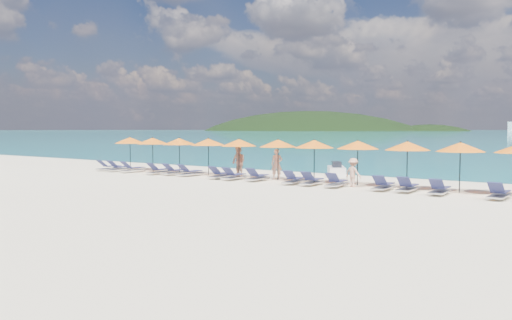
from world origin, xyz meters
The scene contains 33 objects.
ground centered at (0.00, 0.00, 0.00)m, with size 1400.00×1400.00×0.00m, color beige.
headland_main centered at (-300.00, 540.00, -38.00)m, with size 374.00×242.00×126.50m.
headland_small centered at (-150.00, 560.00, -35.00)m, with size 162.00×126.00×85.50m.
jetski centered at (1.90, 8.52, 0.36)m, with size 2.02×2.57×0.87m.
beachgoer_a centered at (-0.09, 5.13, 0.85)m, with size 0.62×0.41×1.70m, color tan.
beachgoer_b centered at (-2.62, 4.97, 0.89)m, with size 0.87×0.50×1.78m, color tan.
beachgoer_c centered at (4.87, 4.23, 0.70)m, with size 0.91×0.42×1.41m, color tan.
umbrella_0 centered at (-11.98, 4.99, 2.02)m, with size 2.10×2.10×2.28m.
umbrella_1 centered at (-9.59, 4.83, 2.02)m, with size 2.10×2.10×2.28m.
umbrella_2 centered at (-7.22, 4.86, 2.02)m, with size 2.10×2.10×2.28m.
umbrella_3 centered at (-4.85, 4.90, 2.02)m, with size 2.10×2.10×2.28m.
umbrella_4 centered at (-2.46, 4.81, 2.02)m, with size 2.10×2.10×2.28m.
umbrella_5 centered at (0.10, 4.96, 2.02)m, with size 2.10×2.10×2.28m.
umbrella_6 centered at (2.33, 5.00, 2.02)m, with size 2.10×2.10×2.28m.
umbrella_7 centered at (4.74, 5.03, 2.02)m, with size 2.10×2.10×2.28m.
umbrella_8 centered at (7.22, 5.03, 2.02)m, with size 2.10×2.10×2.28m.
umbrella_9 centered at (9.60, 4.88, 2.02)m, with size 2.10×2.10×2.28m.
lounger_0 centered at (-12.48, 3.56, 0.24)m, with size 0.79×1.75×0.66m.
lounger_1 centered at (-11.46, 3.57, 0.24)m, with size 0.64×1.71×0.66m.
lounger_2 centered at (-10.12, 3.57, 0.24)m, with size 0.74×1.74×0.66m.
lounger_3 centered at (-7.76, 3.59, 0.24)m, with size 0.63×1.71×0.66m.
lounger_4 centered at (-6.59, 3.75, 0.24)m, with size 0.63×1.70×0.66m.
lounger_5 centered at (-5.34, 3.77, 0.24)m, with size 0.71×1.73×0.66m.
lounger_6 centered at (-2.92, 3.67, 0.24)m, with size 0.65×1.71×0.66m.
lounger_7 centered at (-1.86, 3.52, 0.24)m, with size 0.70×1.73×0.66m.
lounger_8 centered at (-0.49, 3.81, 0.24)m, with size 0.73×1.74×0.66m.
lounger_9 centered at (1.92, 3.63, 0.24)m, with size 0.77×1.75×0.66m.
lounger_10 centered at (2.94, 3.66, 0.24)m, with size 0.70×1.73×0.66m.
lounger_11 centered at (4.27, 3.66, 0.24)m, with size 0.74×1.74×0.66m.
lounger_12 centered at (6.57, 3.75, 0.24)m, with size 0.65×1.71×0.66m.
lounger_13 centered at (7.67, 3.81, 0.24)m, with size 0.66×1.71×0.66m.
lounger_14 centered at (9.09, 3.67, 0.24)m, with size 0.65×1.71×0.66m.
lounger_15 centered at (11.39, 3.66, 0.24)m, with size 0.73×1.74×0.66m.
Camera 1 is at (14.78, -18.08, 2.82)m, focal length 35.00 mm.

